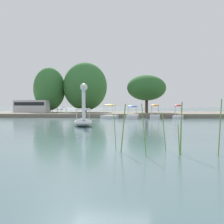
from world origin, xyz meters
name	(u,v)px	position (x,y,z in m)	size (l,w,h in m)	color
ground_plane	(111,149)	(0.00, 0.00, 0.00)	(630.25, 630.25, 0.00)	slate
shore_bank_far	(130,114)	(0.00, 35.32, 0.23)	(140.60, 19.07, 0.47)	slate
swan_boat	(83,118)	(-2.69, 10.85, 0.53)	(1.71, 2.62, 2.80)	white
pedal_boat_yellow	(110,114)	(-2.05, 24.80, 0.45)	(1.91, 2.49, 1.58)	white
pedal_boat_blue	(132,114)	(0.48, 24.35, 0.46)	(1.39, 2.31, 1.43)	white
pedal_boat_orange	(155,114)	(2.93, 24.46, 0.45)	(1.23, 2.03, 1.55)	white
pedal_boat_red	(178,115)	(5.45, 24.82, 0.41)	(1.45, 2.14, 1.52)	white
tree_broadleaf_behind_dock	(147,88)	(2.33, 33.00, 3.83)	(7.30, 7.59, 5.08)	#423323
tree_willow_overhanging	(85,86)	(-6.73, 37.16, 4.32)	(8.67, 8.65, 7.45)	#423323
tree_willow_near_path	(49,89)	(-12.12, 36.89, 3.96)	(5.80, 6.39, 6.72)	brown
bicycle_parked	(59,110)	(-8.47, 28.05, 0.85)	(1.84, 0.09, 0.76)	black
parked_van	(32,106)	(-14.12, 34.56, 1.41)	(5.05, 2.23, 1.75)	silver
reed_clump_foreground	(170,131)	(1.73, -0.83, 0.65)	(3.37, 1.46, 1.55)	#669942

